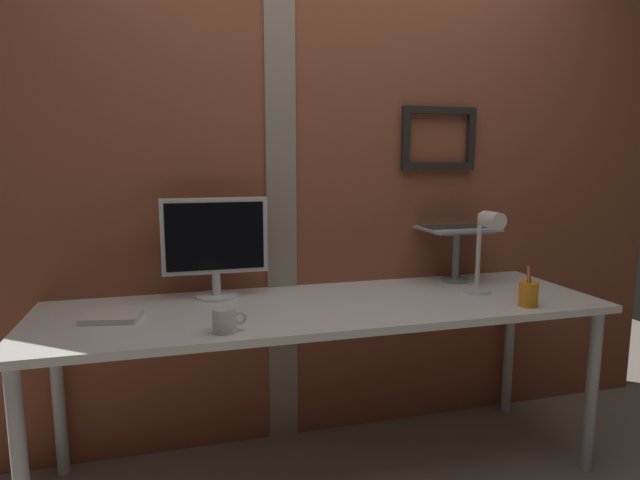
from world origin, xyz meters
The scene contains 10 objects.
ground_plane centered at (0.00, 0.00, 0.00)m, with size 6.00×6.00×0.00m, color gray.
brick_wall_back centered at (0.00, 0.37, 1.15)m, with size 3.70×0.16×2.30m.
desk centered at (-0.10, -0.03, 0.68)m, with size 2.29×0.70×0.74m.
monitor centered at (-0.52, 0.19, 0.99)m, with size 0.44×0.18×0.43m.
laptop_stand centered at (0.62, 0.19, 0.91)m, with size 0.28×0.22×0.25m.
laptop centered at (0.62, 0.26, 1.05)m, with size 0.35×0.31×0.21m.
desk_lamp centered at (0.60, -0.09, 0.97)m, with size 0.12×0.20×0.37m.
pen_cup centered at (0.68, -0.28, 0.79)m, with size 0.07×0.07×0.17m.
coffee_mug centered at (-0.53, -0.28, 0.79)m, with size 0.12×0.08×0.08m.
paper_clutter_stack centered at (-0.92, -0.03, 0.75)m, with size 0.20×0.14×0.02m, color silver.
Camera 1 is at (-0.68, -2.05, 1.33)m, focal length 29.67 mm.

